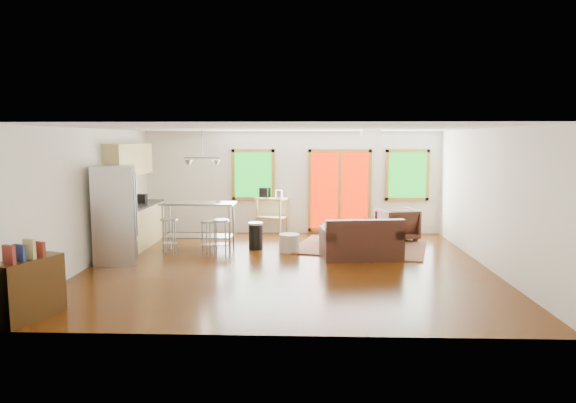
{
  "coord_description": "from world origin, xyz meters",
  "views": [
    {
      "loc": [
        0.35,
        -9.54,
        2.4
      ],
      "look_at": [
        0.0,
        0.3,
        1.2
      ],
      "focal_mm": 32.0,
      "sensor_mm": 36.0,
      "label": 1
    }
  ],
  "objects_px": {
    "armchair": "(397,223)",
    "island": "(199,217)",
    "rug": "(361,247)",
    "refrigerator": "(115,215)",
    "coffee_table": "(375,230)",
    "loveseat": "(361,242)",
    "ottoman": "(339,234)",
    "kitchen_cart": "(271,203)"
  },
  "relations": [
    {
      "from": "coffee_table",
      "to": "kitchen_cart",
      "type": "bearing_deg",
      "value": 147.92
    },
    {
      "from": "rug",
      "to": "island",
      "type": "relative_size",
      "value": 1.71
    },
    {
      "from": "loveseat",
      "to": "armchair",
      "type": "xyz_separation_m",
      "value": [
        1.04,
        1.88,
        0.1
      ]
    },
    {
      "from": "loveseat",
      "to": "coffee_table",
      "type": "relative_size",
      "value": 1.3
    },
    {
      "from": "rug",
      "to": "ottoman",
      "type": "relative_size",
      "value": 4.31
    },
    {
      "from": "rug",
      "to": "island",
      "type": "bearing_deg",
      "value": -177.66
    },
    {
      "from": "kitchen_cart",
      "to": "island",
      "type": "bearing_deg",
      "value": -129.3
    },
    {
      "from": "rug",
      "to": "ottoman",
      "type": "distance_m",
      "value": 0.68
    },
    {
      "from": "rug",
      "to": "ottoman",
      "type": "bearing_deg",
      "value": 135.15
    },
    {
      "from": "coffee_table",
      "to": "ottoman",
      "type": "distance_m",
      "value": 0.87
    },
    {
      "from": "rug",
      "to": "ottoman",
      "type": "height_order",
      "value": "ottoman"
    },
    {
      "from": "coffee_table",
      "to": "refrigerator",
      "type": "height_order",
      "value": "refrigerator"
    },
    {
      "from": "island",
      "to": "kitchen_cart",
      "type": "bearing_deg",
      "value": 50.7
    },
    {
      "from": "ottoman",
      "to": "kitchen_cart",
      "type": "xyz_separation_m",
      "value": [
        -1.65,
        1.21,
        0.59
      ]
    },
    {
      "from": "loveseat",
      "to": "armchair",
      "type": "relative_size",
      "value": 1.95
    },
    {
      "from": "loveseat",
      "to": "armchair",
      "type": "bearing_deg",
      "value": 53.33
    },
    {
      "from": "ottoman",
      "to": "kitchen_cart",
      "type": "height_order",
      "value": "kitchen_cart"
    },
    {
      "from": "refrigerator",
      "to": "ottoman",
      "type": "bearing_deg",
      "value": 10.28
    },
    {
      "from": "loveseat",
      "to": "coffee_table",
      "type": "height_order",
      "value": "loveseat"
    },
    {
      "from": "loveseat",
      "to": "ottoman",
      "type": "distance_m",
      "value": 1.51
    },
    {
      "from": "coffee_table",
      "to": "refrigerator",
      "type": "bearing_deg",
      "value": -162.16
    },
    {
      "from": "rug",
      "to": "kitchen_cart",
      "type": "relative_size",
      "value": 2.37
    },
    {
      "from": "island",
      "to": "ottoman",
      "type": "bearing_deg",
      "value": 10.93
    },
    {
      "from": "rug",
      "to": "refrigerator",
      "type": "relative_size",
      "value": 1.46
    },
    {
      "from": "loveseat",
      "to": "ottoman",
      "type": "xyz_separation_m",
      "value": [
        -0.35,
        1.46,
        -0.12
      ]
    },
    {
      "from": "rug",
      "to": "loveseat",
      "type": "distance_m",
      "value": 1.06
    },
    {
      "from": "coffee_table",
      "to": "armchair",
      "type": "bearing_deg",
      "value": 50.5
    },
    {
      "from": "loveseat",
      "to": "kitchen_cart",
      "type": "relative_size",
      "value": 1.43
    },
    {
      "from": "loveseat",
      "to": "ottoman",
      "type": "height_order",
      "value": "loveseat"
    },
    {
      "from": "kitchen_cart",
      "to": "refrigerator",
      "type": "bearing_deg",
      "value": -131.1
    },
    {
      "from": "ottoman",
      "to": "refrigerator",
      "type": "distance_m",
      "value": 4.94
    },
    {
      "from": "coffee_table",
      "to": "ottoman",
      "type": "relative_size",
      "value": 2.0
    },
    {
      "from": "refrigerator",
      "to": "coffee_table",
      "type": "bearing_deg",
      "value": 3.84
    },
    {
      "from": "loveseat",
      "to": "refrigerator",
      "type": "distance_m",
      "value": 4.88
    },
    {
      "from": "refrigerator",
      "to": "loveseat",
      "type": "bearing_deg",
      "value": -7.52
    },
    {
      "from": "rug",
      "to": "loveseat",
      "type": "height_order",
      "value": "loveseat"
    },
    {
      "from": "refrigerator",
      "to": "kitchen_cart",
      "type": "height_order",
      "value": "refrigerator"
    },
    {
      "from": "rug",
      "to": "armchair",
      "type": "height_order",
      "value": "armchair"
    },
    {
      "from": "ottoman",
      "to": "refrigerator",
      "type": "relative_size",
      "value": 0.34
    },
    {
      "from": "rug",
      "to": "coffee_table",
      "type": "bearing_deg",
      "value": 22.32
    },
    {
      "from": "armchair",
      "to": "island",
      "type": "relative_size",
      "value": 0.53
    },
    {
      "from": "ottoman",
      "to": "coffee_table",
      "type": "bearing_deg",
      "value": -22.21
    }
  ]
}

